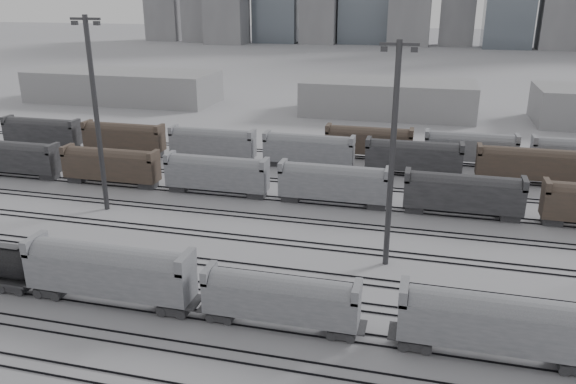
% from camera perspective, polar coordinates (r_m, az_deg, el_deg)
% --- Properties ---
extents(ground, '(900.00, 900.00, 0.00)m').
position_cam_1_polar(ground, '(52.36, -10.66, -12.60)').
color(ground, '#ACACB1').
rests_on(ground, ground).
extents(tracks, '(220.00, 71.50, 0.16)m').
position_cam_1_polar(tracks, '(66.59, -4.42, -4.87)').
color(tracks, black).
rests_on(tracks, ground).
extents(hopper_car_a, '(16.17, 3.21, 5.78)m').
position_cam_1_polar(hopper_car_a, '(54.71, -17.69, -7.46)').
color(hopper_car_a, '#242427').
rests_on(hopper_car_a, ground).
extents(hopper_car_b, '(13.65, 2.71, 4.88)m').
position_cam_1_polar(hopper_car_b, '(48.89, -0.76, -10.60)').
color(hopper_car_b, '#242427').
rests_on(hopper_car_b, ground).
extents(hopper_car_c, '(15.26, 3.03, 5.46)m').
position_cam_1_polar(hopper_car_c, '(47.87, 20.47, -12.21)').
color(hopper_car_c, '#242427').
rests_on(hopper_car_c, ground).
extents(light_mast_b, '(4.02, 0.64, 25.13)m').
position_cam_1_polar(light_mast_b, '(76.09, -18.93, 7.75)').
color(light_mast_b, '#363639').
rests_on(light_mast_b, ground).
extents(light_mast_c, '(3.76, 0.60, 23.49)m').
position_cam_1_polar(light_mast_c, '(57.48, 10.57, 3.99)').
color(light_mast_c, '#363639').
rests_on(light_mast_c, ground).
extents(bg_string_near, '(151.00, 3.00, 5.60)m').
position_cam_1_polar(bg_string_near, '(76.86, 4.65, 0.72)').
color(bg_string_near, gray).
rests_on(bg_string_near, ground).
extents(bg_string_mid, '(151.00, 3.00, 5.60)m').
position_cam_1_polar(bg_string_mid, '(91.22, 12.61, 3.35)').
color(bg_string_mid, '#242427').
rests_on(bg_string_mid, ground).
extents(bg_string_far, '(66.00, 3.00, 5.60)m').
position_cam_1_polar(bg_string_far, '(100.14, 22.86, 3.71)').
color(bg_string_far, '#4C3B30').
rests_on(bg_string_far, ground).
extents(warehouse_left, '(50.00, 18.00, 8.00)m').
position_cam_1_polar(warehouse_left, '(158.46, -16.40, 10.27)').
color(warehouse_left, gray).
rests_on(warehouse_left, ground).
extents(warehouse_mid, '(40.00, 18.00, 8.00)m').
position_cam_1_polar(warehouse_mid, '(137.17, 10.13, 9.41)').
color(warehouse_mid, gray).
rests_on(warehouse_mid, ground).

